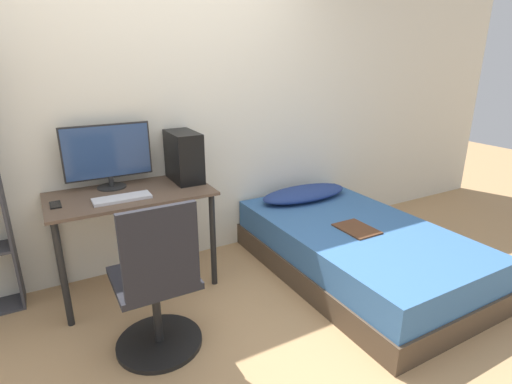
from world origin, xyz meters
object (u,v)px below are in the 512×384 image
at_px(bed, 355,250).
at_px(office_chair, 158,295).
at_px(keyboard, 122,198).
at_px(monitor, 108,154).
at_px(pc_tower, 184,156).

bearing_deg(bed, office_chair, -175.66).
bearing_deg(keyboard, monitor, 92.07).
bearing_deg(pc_tower, monitor, 170.59).
distance_m(bed, pc_tower, 1.56).
height_order(office_chair, pc_tower, pc_tower).
xyz_separation_m(bed, keyboard, (-1.66, 0.55, 0.57)).
xyz_separation_m(office_chair, bed, (1.64, 0.12, -0.18)).
distance_m(monitor, pc_tower, 0.55).
relative_size(monitor, pc_tower, 1.62).
distance_m(office_chair, bed, 1.65).
bearing_deg(monitor, pc_tower, -9.41).
distance_m(bed, monitor, 2.04).
bearing_deg(monitor, keyboard, -87.93).
distance_m(bed, keyboard, 1.84).
bearing_deg(pc_tower, bed, -34.16).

